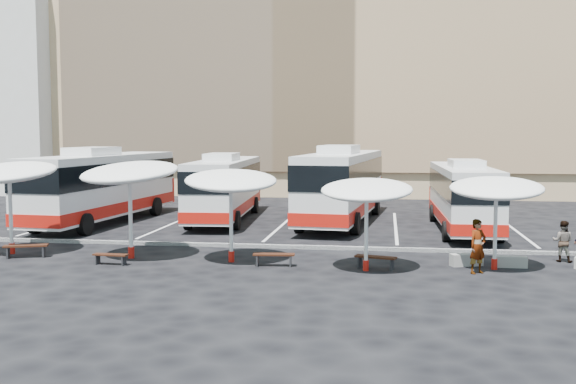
# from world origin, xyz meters

# --- Properties ---
(ground) EXTENTS (120.00, 120.00, 0.00)m
(ground) POSITION_xyz_m (0.00, 0.00, 0.00)
(ground) COLOR black
(ground) RESTS_ON ground
(sandstone_building) EXTENTS (42.00, 18.25, 29.60)m
(sandstone_building) POSITION_xyz_m (0.00, 31.87, 12.63)
(sandstone_building) COLOR tan
(sandstone_building) RESTS_ON ground
(apartment_block) EXTENTS (14.00, 14.00, 18.00)m
(apartment_block) POSITION_xyz_m (-28.00, 28.00, 9.00)
(apartment_block) COLOR silver
(apartment_block) RESTS_ON ground
(curb_divider) EXTENTS (34.00, 0.25, 0.15)m
(curb_divider) POSITION_xyz_m (0.00, 0.50, 0.07)
(curb_divider) COLOR black
(curb_divider) RESTS_ON ground
(bay_lines) EXTENTS (24.15, 12.00, 0.01)m
(bay_lines) POSITION_xyz_m (0.00, 8.00, 0.01)
(bay_lines) COLOR white
(bay_lines) RESTS_ON ground
(bus_0) EXTENTS (3.87, 13.34, 4.17)m
(bus_0) POSITION_xyz_m (-9.82, 7.15, 2.13)
(bus_0) COLOR white
(bus_0) RESTS_ON ground
(bus_1) EXTENTS (3.38, 12.16, 3.81)m
(bus_1) POSITION_xyz_m (-3.54, 9.41, 1.95)
(bus_1) COLOR white
(bus_1) RESTS_ON ground
(bus_2) EXTENTS (4.19, 13.69, 4.28)m
(bus_2) POSITION_xyz_m (3.10, 9.34, 2.18)
(bus_2) COLOR white
(bus_2) RESTS_ON ground
(bus_3) EXTENTS (2.82, 11.47, 3.63)m
(bus_3) POSITION_xyz_m (9.32, 7.11, 1.85)
(bus_3) COLOR white
(bus_3) RESTS_ON ground
(sunshade_0) EXTENTS (4.21, 4.26, 3.90)m
(sunshade_0) POSITION_xyz_m (-9.60, -2.41, 3.31)
(sunshade_0) COLOR white
(sunshade_0) RESTS_ON ground
(sunshade_1) EXTENTS (4.78, 4.81, 3.96)m
(sunshade_1) POSITION_xyz_m (-4.42, -2.62, 3.37)
(sunshade_1) COLOR white
(sunshade_1) RESTS_ON ground
(sunshade_2) EXTENTS (4.31, 4.35, 3.66)m
(sunshade_2) POSITION_xyz_m (-0.33, -2.81, 3.11)
(sunshade_2) COLOR white
(sunshade_2) RESTS_ON ground
(sunshade_3) EXTENTS (3.52, 3.56, 3.41)m
(sunshade_3) POSITION_xyz_m (4.81, -3.73, 2.89)
(sunshade_3) COLOR white
(sunshade_3) RESTS_ON ground
(sunshade_4) EXTENTS (3.69, 3.72, 3.46)m
(sunshade_4) POSITION_xyz_m (9.40, -2.82, 2.94)
(sunshade_4) COLOR white
(sunshade_4) RESTS_ON ground
(wood_bench_0) EXTENTS (1.72, 0.97, 0.51)m
(wood_bench_0) POSITION_xyz_m (-8.58, -3.14, 0.39)
(wood_bench_0) COLOR black
(wood_bench_0) RESTS_ON ground
(wood_bench_1) EXTENTS (1.34, 0.43, 0.41)m
(wood_bench_1) POSITION_xyz_m (-4.68, -4.02, 0.31)
(wood_bench_1) COLOR black
(wood_bench_1) RESTS_ON ground
(wood_bench_2) EXTENTS (1.57, 0.55, 0.47)m
(wood_bench_2) POSITION_xyz_m (1.41, -3.40, 0.36)
(wood_bench_2) COLOR black
(wood_bench_2) RESTS_ON ground
(wood_bench_3) EXTENTS (1.56, 0.80, 0.46)m
(wood_bench_3) POSITION_xyz_m (5.15, -3.33, 0.35)
(wood_bench_3) COLOR black
(wood_bench_3) RESTS_ON ground
(conc_bench_0) EXTENTS (1.26, 0.78, 0.45)m
(conc_bench_0) POSITION_xyz_m (8.47, -2.28, 0.22)
(conc_bench_0) COLOR gray
(conc_bench_0) RESTS_ON ground
(conc_bench_1) EXTENTS (1.10, 0.37, 0.41)m
(conc_bench_1) POSITION_xyz_m (10.08, -2.33, 0.21)
(conc_bench_1) COLOR gray
(conc_bench_1) RESTS_ON ground
(passenger_0) EXTENTS (0.84, 0.79, 1.92)m
(passenger_0) POSITION_xyz_m (8.69, -3.64, 0.96)
(passenger_0) COLOR black
(passenger_0) RESTS_ON ground
(passenger_1) EXTENTS (0.93, 0.83, 1.59)m
(passenger_1) POSITION_xyz_m (12.20, -0.97, 0.79)
(passenger_1) COLOR black
(passenger_1) RESTS_ON ground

